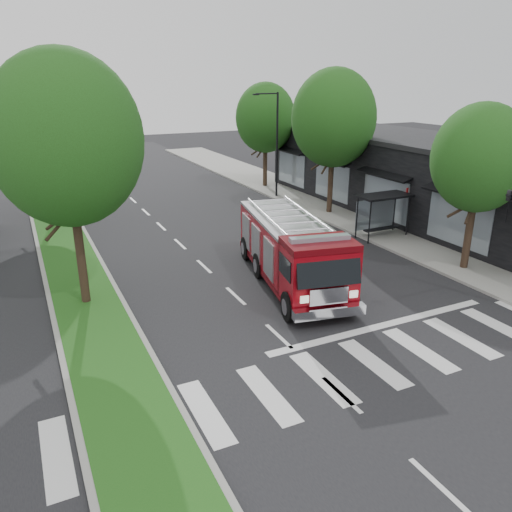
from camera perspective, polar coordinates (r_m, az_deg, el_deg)
The scene contains 12 objects.
ground at distance 18.71m, azimuth 2.62°, elevation -9.16°, with size 140.00×140.00×0.00m, color black.
sidewalk_right at distance 33.00m, azimuth 13.63°, elevation 3.43°, with size 5.00×80.00×0.15m, color gray.
median at distance 33.64m, azimuth -21.62°, elevation 2.90°, with size 3.00×50.00×0.15m.
storefront_row at distance 35.42m, azimuth 19.69°, elevation 7.98°, with size 8.00×30.00×5.00m, color black.
bus_shelter at distance 30.32m, azimuth 14.19°, elevation 5.81°, with size 3.20×1.60×2.61m.
tree_right_near at distance 25.60m, azimuth 24.22°, elevation 10.13°, with size 4.40×4.40×8.05m.
tree_right_mid at distance 34.44m, azimuth 8.87°, elevation 15.29°, with size 5.60×5.60×9.72m.
tree_right_far at distance 43.09m, azimuth 1.08°, elevation 15.50°, with size 5.00×5.00×8.73m.
tree_median_near at distance 20.57m, azimuth -20.89°, elevation 12.30°, with size 5.80×5.80×10.16m.
tree_median_far at distance 34.51m, azimuth -23.30°, elevation 13.99°, with size 5.60×5.60×9.72m.
streetlight_right_far at distance 39.16m, azimuth 2.23°, elevation 13.06°, with size 2.11×0.20×8.00m.
fire_engine at distance 22.83m, azimuth 4.10°, elevation 0.63°, with size 4.62×9.86×3.29m.
Camera 1 is at (-7.86, -14.37, 9.04)m, focal length 35.00 mm.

